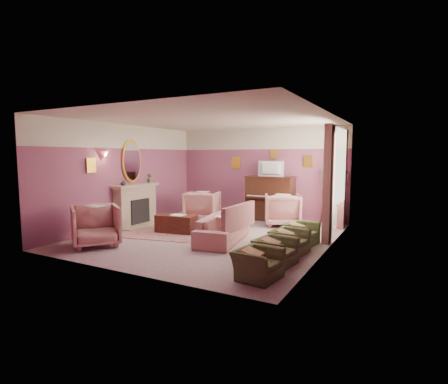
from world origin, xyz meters
The scene contains 48 objects.
floor centered at (0.00, 0.00, 0.00)m, with size 5.50×6.00×0.01m, color gray.
ceiling centered at (0.00, 0.00, 2.80)m, with size 5.50×6.00×0.01m, color beige.
wall_back centered at (0.00, 3.00, 1.40)m, with size 5.50×0.02×2.80m, color #6D3E61.
wall_front centered at (0.00, -3.00, 1.40)m, with size 5.50×0.02×2.80m, color #6D3E61.
wall_left centered at (-2.75, 0.00, 1.40)m, with size 0.02×6.00×2.80m, color #6D3E61.
wall_right centered at (2.75, 0.00, 1.40)m, with size 0.02×6.00×2.80m, color #6D3E61.
picture_rail_band centered at (0.00, 2.99, 2.47)m, with size 5.50×0.01×0.65m, color beige.
stripe_panel centered at (2.73, 1.30, 1.07)m, with size 0.01×3.00×2.15m, color #9EAC90.
fireplace_surround centered at (-2.59, 0.20, 0.55)m, with size 0.30×1.40×1.10m, color tan.
fireplace_inset centered at (-2.49, 0.20, 0.40)m, with size 0.18×0.72×0.68m, color black.
fire_ember centered at (-2.45, 0.20, 0.22)m, with size 0.06×0.54×0.10m, color orange.
mantel_shelf centered at (-2.56, 0.20, 1.12)m, with size 0.40×1.55×0.07m, color tan.
hearth centered at (-2.39, 0.20, 0.01)m, with size 0.55×1.50×0.02m, color tan.
mirror_frame centered at (-2.70, 0.20, 1.80)m, with size 0.04×0.72×1.20m, color gold.
mirror_glass centered at (-2.67, 0.20, 1.80)m, with size 0.01×0.60×1.06m, color silver.
sconce_shade centered at (-2.62, -0.85, 1.98)m, with size 0.20×0.20×0.16m, color #F88765.
piano centered at (0.50, 2.68, 0.65)m, with size 1.40×0.60×1.30m, color black.
piano_keyshelf centered at (0.50, 2.33, 0.72)m, with size 1.30×0.12×0.06m, color black.
piano_keys centered at (0.50, 2.33, 0.76)m, with size 1.20×0.08×0.02m, color white.
piano_top centered at (0.50, 2.68, 1.31)m, with size 1.45×0.65×0.04m, color black.
television centered at (0.50, 2.63, 1.60)m, with size 0.80×0.12×0.48m, color black.
print_back_left centered at (-0.80, 2.96, 1.72)m, with size 0.30×0.03×0.38m, color gold.
print_back_right centered at (1.55, 2.96, 1.78)m, with size 0.26×0.03×0.34m, color gold.
print_back_mid centered at (0.50, 2.96, 2.00)m, with size 0.22×0.03×0.26m, color gold.
print_left_wall centered at (-2.71, -1.20, 1.72)m, with size 0.03×0.28×0.36m, color gold.
window_blind centered at (2.70, 1.55, 1.70)m, with size 0.03×1.40×1.80m, color silver.
curtain_left centered at (2.62, 0.63, 1.30)m, with size 0.16×0.34×2.60m, color #9E5859.
curtain_right centered at (2.62, 2.47, 1.30)m, with size 0.16×0.34×2.60m, color #9E5859.
pelmet centered at (2.62, 1.55, 2.56)m, with size 0.16×2.20×0.16m, color #9E5859.
mantel_plant centered at (-2.55, 0.75, 1.29)m, with size 0.16×0.16×0.28m, color #2B5C1E.
mantel_vase centered at (-2.55, -0.30, 1.23)m, with size 0.16×0.16×0.16m, color beige.
area_rug centered at (-0.80, -0.08, 0.01)m, with size 2.50×1.80×0.01m, color #A0665F.
coffee_table centered at (-0.99, -0.07, 0.23)m, with size 1.00×0.50×0.45m, color #441A11.
table_paper centered at (-0.94, -0.07, 0.46)m, with size 0.35×0.28×0.01m, color white.
sofa centered at (0.49, -0.31, 0.40)m, with size 0.66×1.99×0.80m, color #B47771.
sofa_throw centered at (0.89, -0.31, 0.60)m, with size 0.10×1.51×0.55m, color #9E5859.
floral_armchair_left centered at (-1.26, 1.62, 0.49)m, with size 0.94×0.94×0.99m, color #B47771.
floral_armchair_right centered at (1.10, 2.06, 0.49)m, with size 0.94×0.94×0.99m, color #B47771.
floral_armchair_front centered at (-1.75, -1.98, 0.49)m, with size 0.94×0.94×0.99m, color #B47771.
olive_chair_a centered at (2.14, -2.20, 0.32)m, with size 0.52×0.74×0.64m, color #4B532C.
olive_chair_b centered at (2.14, -1.38, 0.32)m, with size 0.52×0.74×0.64m, color #4B532C.
olive_chair_c centered at (2.14, -0.56, 0.32)m, with size 0.52×0.74×0.64m, color #4B532C.
olive_chair_d centered at (2.14, 0.26, 0.32)m, with size 0.52×0.74×0.64m, color #4B532C.
side_table centered at (2.38, 2.55, 0.35)m, with size 0.52×0.52×0.70m, color silver.
side_plant_big centered at (2.38, 2.55, 0.87)m, with size 0.30×0.30×0.34m, color #2B5C1E.
side_plant_small centered at (2.50, 2.45, 0.84)m, with size 0.16×0.16×0.28m, color #2B5C1E.
palm_pot centered at (2.38, 2.48, 0.17)m, with size 0.34×0.34×0.34m, color brown.
palm_plant centered at (2.38, 2.48, 1.06)m, with size 0.76×0.76×1.44m, color #2B5C1E.
Camera 1 is at (4.21, -7.23, 1.96)m, focal length 28.00 mm.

